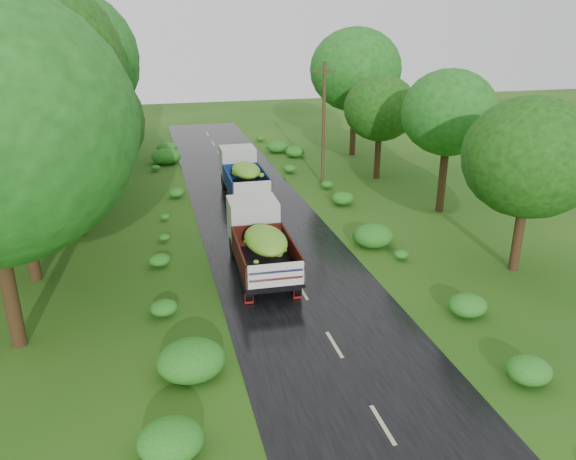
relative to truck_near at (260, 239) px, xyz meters
name	(u,v)px	position (x,y,z in m)	size (l,w,h in m)	color
ground	(383,425)	(1.20, -10.24, -1.47)	(120.00, 120.00, 0.00)	#15450E
road	(325,329)	(1.20, -5.24, -1.46)	(6.50, 80.00, 0.02)	black
road_lines	(317,315)	(1.20, -4.24, -1.45)	(0.12, 69.60, 0.00)	#BFB78C
truck_near	(260,239)	(0.00, 0.00, 0.00)	(2.38, 6.26, 2.60)	black
truck_far	(243,172)	(1.13, 10.67, -0.02)	(2.25, 6.13, 2.57)	black
utility_pole	(324,123)	(6.53, 11.95, 2.44)	(1.27, 0.58, 7.60)	#382616
trees_left	(44,85)	(-9.18, 10.86, 5.33)	(7.04, 34.12, 9.92)	black
trees_right	(408,102)	(10.90, 9.43, 3.93)	(4.12, 24.96, 8.05)	black
shrubs	(269,230)	(1.20, 3.76, -1.12)	(11.90, 44.00, 0.70)	#236217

